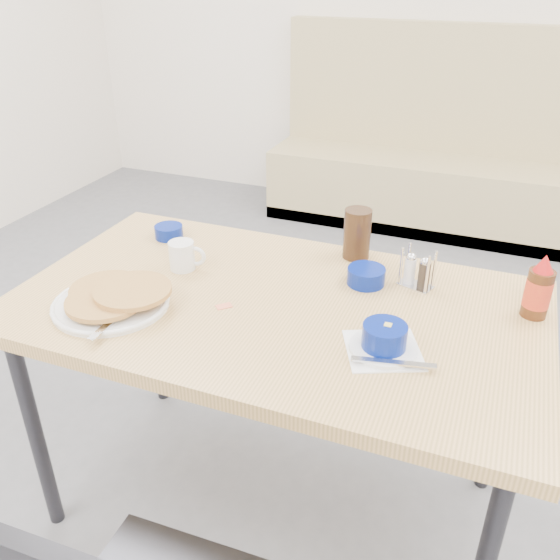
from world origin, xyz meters
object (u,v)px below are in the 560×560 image
at_px(grits_setting, 384,340).
at_px(syrup_bottle, 538,290).
at_px(condiment_caddy, 417,273).
at_px(coffee_mug, 183,255).
at_px(amber_tumbler, 357,234).
at_px(dining_table, 275,321).
at_px(butter_bowl, 366,276).
at_px(pancake_plate, 113,298).
at_px(booth_bench, 421,169).
at_px(creamer_bowl, 169,232).

xyz_separation_m(grits_setting, syrup_bottle, (0.32, 0.30, 0.04)).
height_order(grits_setting, condiment_caddy, condiment_caddy).
bearing_deg(coffee_mug, condiment_caddy, 12.51).
relative_size(grits_setting, amber_tumbler, 1.58).
height_order(grits_setting, syrup_bottle, syrup_bottle).
distance_m(dining_table, coffee_mug, 0.35).
height_order(butter_bowl, syrup_bottle, syrup_bottle).
bearing_deg(amber_tumbler, grits_setting, -67.36).
bearing_deg(condiment_caddy, pancake_plate, -132.61).
bearing_deg(condiment_caddy, coffee_mug, -149.00).
xyz_separation_m(grits_setting, condiment_caddy, (0.01, 0.34, 0.01)).
bearing_deg(coffee_mug, booth_bench, 82.57).
bearing_deg(booth_bench, condiment_caddy, -81.82).
bearing_deg(amber_tumbler, butter_bowl, -65.32).
relative_size(dining_table, creamer_bowl, 15.36).
bearing_deg(syrup_bottle, dining_table, -164.23).
distance_m(grits_setting, condiment_caddy, 0.34).
bearing_deg(amber_tumbler, coffee_mug, -149.80).
relative_size(butter_bowl, condiment_caddy, 0.94).
bearing_deg(grits_setting, dining_table, 160.21).
bearing_deg(condiment_caddy, dining_table, -127.62).
height_order(dining_table, condiment_caddy, condiment_caddy).
distance_m(booth_bench, dining_table, 2.56).
bearing_deg(condiment_caddy, amber_tumbler, 168.62).
xyz_separation_m(booth_bench, butter_bowl, (0.20, -2.35, 0.43)).
bearing_deg(coffee_mug, dining_table, -13.75).
bearing_deg(pancake_plate, creamer_bowl, 101.65).
height_order(booth_bench, grits_setting, booth_bench).
bearing_deg(booth_bench, coffee_mug, -97.43).
height_order(amber_tumbler, syrup_bottle, syrup_bottle).
height_order(booth_bench, amber_tumbler, booth_bench).
bearing_deg(creamer_bowl, amber_tumbler, 8.19).
xyz_separation_m(coffee_mug, creamer_bowl, (-0.15, 0.17, -0.02)).
bearing_deg(booth_bench, syrup_bottle, -74.79).
bearing_deg(butter_bowl, coffee_mug, -168.29).
bearing_deg(booth_bench, creamer_bowl, -101.77).
bearing_deg(grits_setting, syrup_bottle, 42.59).
height_order(butter_bowl, amber_tumbler, amber_tumbler).
relative_size(coffee_mug, condiment_caddy, 0.96).
distance_m(dining_table, syrup_bottle, 0.68).
height_order(coffee_mug, syrup_bottle, syrup_bottle).
xyz_separation_m(booth_bench, pancake_plate, (-0.39, -2.71, 0.43)).
distance_m(booth_bench, amber_tumbler, 2.25).
distance_m(pancake_plate, butter_bowl, 0.69).
distance_m(dining_table, pancake_plate, 0.43).
xyz_separation_m(dining_table, coffee_mug, (-0.32, 0.08, 0.11)).
bearing_deg(syrup_bottle, coffee_mug, -173.92).
bearing_deg(dining_table, grits_setting, -19.79).
bearing_deg(amber_tumbler, syrup_bottle, -17.31).
bearing_deg(pancake_plate, amber_tumbler, 44.88).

